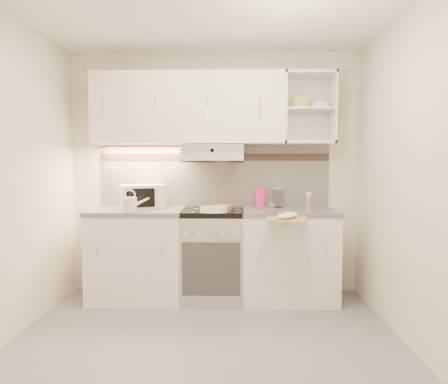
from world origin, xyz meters
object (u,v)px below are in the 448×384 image
(watering_can, at_px, (131,204))
(plate_stack, at_px, (214,209))
(glass_jar, at_px, (278,197))
(spray_bottle, at_px, (308,204))
(electric_range, at_px, (213,254))
(pink_pitcher, at_px, (261,198))
(cutting_board, at_px, (286,219))
(microwave, at_px, (142,197))

(watering_can, height_order, plate_stack, watering_can)
(glass_jar, distance_m, spray_bottle, 0.48)
(glass_jar, bearing_deg, electric_range, -163.26)
(electric_range, height_order, pink_pitcher, pink_pitcher)
(watering_can, bearing_deg, spray_bottle, -19.19)
(electric_range, bearing_deg, cutting_board, -33.87)
(pink_pitcher, height_order, spray_bottle, pink_pitcher)
(microwave, bearing_deg, cutting_board, -45.42)
(microwave, height_order, glass_jar, microwave)
(electric_range, relative_size, microwave, 1.74)
(glass_jar, bearing_deg, pink_pitcher, -179.95)
(spray_bottle, xyz_separation_m, cutting_board, (-0.23, -0.23, -0.11))
(watering_can, relative_size, glass_jar, 1.17)
(pink_pitcher, relative_size, cutting_board, 0.59)
(electric_range, xyz_separation_m, watering_can, (-0.76, -0.22, 0.53))
(plate_stack, xyz_separation_m, glass_jar, (0.65, 0.38, 0.08))
(plate_stack, xyz_separation_m, pink_pitcher, (0.47, 0.38, 0.08))
(electric_range, distance_m, glass_jar, 0.89)
(electric_range, height_order, microwave, microwave)
(electric_range, distance_m, microwave, 0.92)
(microwave, distance_m, spray_bottle, 1.65)
(microwave, relative_size, spray_bottle, 2.57)
(pink_pitcher, height_order, cutting_board, pink_pitcher)
(electric_range, distance_m, watering_can, 0.95)
(microwave, xyz_separation_m, spray_bottle, (1.62, -0.31, -0.04))
(electric_range, relative_size, spray_bottle, 4.48)
(electric_range, relative_size, watering_can, 3.66)
(pink_pitcher, relative_size, spray_bottle, 1.02)
(spray_bottle, bearing_deg, watering_can, -157.43)
(watering_can, bearing_deg, glass_jar, -2.81)
(glass_jar, relative_size, spray_bottle, 1.05)
(spray_bottle, bearing_deg, microwave, -168.29)
(watering_can, bearing_deg, microwave, 63.94)
(microwave, distance_m, watering_can, 0.32)
(electric_range, distance_m, cutting_board, 0.91)
(plate_stack, relative_size, pink_pitcher, 1.24)
(electric_range, xyz_separation_m, pink_pitcher, (0.48, 0.20, 0.55))
(watering_can, bearing_deg, electric_range, -3.17)
(spray_bottle, bearing_deg, electric_range, -171.05)
(microwave, distance_m, glass_jar, 1.39)
(microwave, height_order, cutting_board, microwave)
(pink_pitcher, bearing_deg, glass_jar, 13.51)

